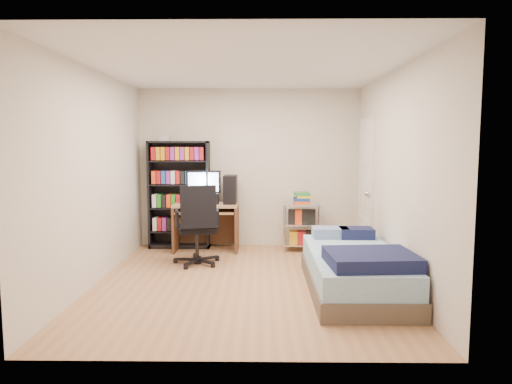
{
  "coord_description": "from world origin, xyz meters",
  "views": [
    {
      "loc": [
        0.2,
        -5.28,
        1.63
      ],
      "look_at": [
        0.13,
        0.4,
        1.04
      ],
      "focal_mm": 32.0,
      "sensor_mm": 36.0,
      "label": 1
    }
  ],
  "objects_px": {
    "office_chair": "(197,239)",
    "bed": "(355,269)",
    "computer_desk": "(213,207)",
    "media_shelf": "(179,193)"
  },
  "relations": [
    {
      "from": "computer_desk",
      "to": "media_shelf",
      "type": "bearing_deg",
      "value": 161.78
    },
    {
      "from": "computer_desk",
      "to": "office_chair",
      "type": "relative_size",
      "value": 1.12
    },
    {
      "from": "computer_desk",
      "to": "office_chair",
      "type": "bearing_deg",
      "value": -97.74
    },
    {
      "from": "computer_desk",
      "to": "office_chair",
      "type": "xyz_separation_m",
      "value": [
        -0.12,
        -0.87,
        -0.31
      ]
    },
    {
      "from": "media_shelf",
      "to": "bed",
      "type": "xyz_separation_m",
      "value": [
        2.33,
        -2.16,
        -0.61
      ]
    },
    {
      "from": "computer_desk",
      "to": "office_chair",
      "type": "height_order",
      "value": "computer_desk"
    },
    {
      "from": "media_shelf",
      "to": "computer_desk",
      "type": "bearing_deg",
      "value": -18.22
    },
    {
      "from": "office_chair",
      "to": "bed",
      "type": "height_order",
      "value": "office_chair"
    },
    {
      "from": "office_chair",
      "to": "bed",
      "type": "bearing_deg",
      "value": -44.44
    },
    {
      "from": "media_shelf",
      "to": "bed",
      "type": "bearing_deg",
      "value": -42.83
    }
  ]
}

